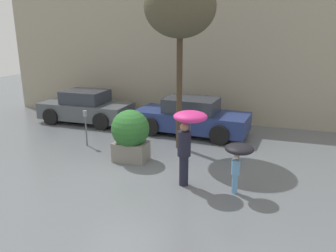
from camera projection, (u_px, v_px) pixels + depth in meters
ground_plane at (123, 173)px, 9.38m from camera, size 40.00×40.00×0.00m
building_facade at (185, 53)px, 14.49m from camera, size 18.00×0.30×6.00m
planter_box at (130, 134)px, 10.10m from camera, size 1.18×1.18×1.63m
person_adult at (188, 131)px, 8.22m from camera, size 0.85×0.85×2.01m
person_child at (239, 154)px, 7.88m from camera, size 0.70×0.70×1.31m
parked_car_near at (191, 117)px, 12.90m from camera, size 4.56×2.24×1.44m
parked_car_far at (86, 108)px, 14.59m from camera, size 4.03×2.00×1.44m
street_tree at (180, 8)px, 10.20m from camera, size 2.27×2.27×5.63m
parking_meter at (85, 121)px, 11.41m from camera, size 0.14×0.14×1.29m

